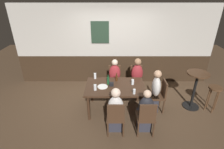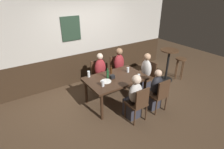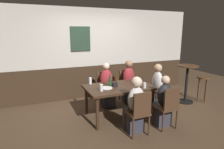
% 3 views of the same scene
% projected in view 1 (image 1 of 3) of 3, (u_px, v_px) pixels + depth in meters
% --- Properties ---
extents(ground_plane, '(12.00, 12.00, 0.00)m').
position_uv_depth(ground_plane, '(114.00, 109.00, 4.83)').
color(ground_plane, '#4C3826').
extents(wall_back, '(6.40, 0.13, 2.60)m').
position_uv_depth(wall_back, '(114.00, 45.00, 5.72)').
color(wall_back, '#332316').
rests_on(wall_back, ground_plane).
extents(dining_table, '(1.51, 0.96, 0.74)m').
position_uv_depth(dining_table, '(114.00, 89.00, 4.54)').
color(dining_table, '#382316').
rests_on(dining_table, ground_plane).
extents(chair_mid_far, '(0.40, 0.40, 0.88)m').
position_uv_depth(chair_mid_far, '(114.00, 78.00, 5.41)').
color(chair_mid_far, '#422B1C').
rests_on(chair_mid_far, ground_plane).
extents(chair_mid_near, '(0.40, 0.40, 0.88)m').
position_uv_depth(chair_mid_near, '(115.00, 116.00, 3.81)').
color(chair_mid_near, '#422B1C').
rests_on(chair_mid_near, ground_plane).
extents(chair_right_near, '(0.40, 0.40, 0.88)m').
position_uv_depth(chair_right_near, '(146.00, 116.00, 3.81)').
color(chair_right_near, '#422B1C').
rests_on(chair_right_near, ground_plane).
extents(chair_right_far, '(0.40, 0.40, 0.88)m').
position_uv_depth(chair_right_far, '(135.00, 78.00, 5.41)').
color(chair_right_far, '#422B1C').
rests_on(chair_right_far, ground_plane).
extents(chair_head_east, '(0.40, 0.40, 0.88)m').
position_uv_depth(chair_head_east, '(159.00, 94.00, 4.61)').
color(chair_head_east, '#422B1C').
rests_on(chair_head_east, ground_plane).
extents(person_mid_far, '(0.34, 0.37, 1.16)m').
position_uv_depth(person_mid_far, '(114.00, 81.00, 5.27)').
color(person_mid_far, '#2D2D38').
rests_on(person_mid_far, ground_plane).
extents(person_mid_near, '(0.34, 0.37, 1.13)m').
position_uv_depth(person_mid_near, '(115.00, 112.00, 3.96)').
color(person_mid_near, '#2D2D38').
rests_on(person_mid_near, ground_plane).
extents(person_right_near, '(0.34, 0.37, 1.09)m').
position_uv_depth(person_right_near, '(144.00, 113.00, 3.98)').
color(person_right_near, '#2D2D38').
rests_on(person_right_near, ground_plane).
extents(person_right_far, '(0.34, 0.37, 1.19)m').
position_uv_depth(person_right_far, '(136.00, 80.00, 5.26)').
color(person_right_far, '#2D2D38').
rests_on(person_right_far, ground_plane).
extents(person_head_east, '(0.37, 0.34, 1.18)m').
position_uv_depth(person_head_east, '(153.00, 94.00, 4.61)').
color(person_head_east, '#2D2D38').
rests_on(person_head_east, ground_plane).
extents(highball_clear, '(0.07, 0.07, 0.14)m').
position_uv_depth(highball_clear, '(132.00, 82.00, 4.55)').
color(highball_clear, silver).
rests_on(highball_clear, dining_table).
extents(beer_glass_half, '(0.07, 0.07, 0.16)m').
position_uv_depth(beer_glass_half, '(94.00, 76.00, 4.84)').
color(beer_glass_half, silver).
rests_on(beer_glass_half, dining_table).
extents(beer_glass_tall, '(0.06, 0.06, 0.12)m').
position_uv_depth(beer_glass_tall, '(134.00, 92.00, 4.15)').
color(beer_glass_tall, silver).
rests_on(beer_glass_tall, dining_table).
extents(pint_glass_stout, '(0.07, 0.07, 0.15)m').
position_uv_depth(pint_glass_stout, '(95.00, 88.00, 4.30)').
color(pint_glass_stout, silver).
rests_on(pint_glass_stout, dining_table).
extents(beer_bottle_green, '(0.06, 0.06, 0.27)m').
position_uv_depth(beer_bottle_green, '(108.00, 81.00, 4.54)').
color(beer_bottle_green, '#194723').
rests_on(beer_bottle_green, dining_table).
extents(beer_bottle_brown, '(0.06, 0.06, 0.23)m').
position_uv_depth(beer_bottle_brown, '(116.00, 78.00, 4.71)').
color(beer_bottle_brown, '#42230F').
rests_on(beer_bottle_brown, dining_table).
extents(plate_white_large, '(0.26, 0.26, 0.01)m').
position_uv_depth(plate_white_large, '(102.00, 87.00, 4.46)').
color(plate_white_large, white).
rests_on(plate_white_large, dining_table).
extents(condiment_caddy, '(0.11, 0.09, 0.09)m').
position_uv_depth(condiment_caddy, '(111.00, 84.00, 4.49)').
color(condiment_caddy, black).
rests_on(condiment_caddy, dining_table).
extents(side_bar_table, '(0.56, 0.56, 1.05)m').
position_uv_depth(side_bar_table, '(194.00, 87.00, 4.67)').
color(side_bar_table, black).
rests_on(side_bar_table, ground_plane).
extents(bar_stool, '(0.34, 0.34, 0.72)m').
position_uv_depth(bar_stool, '(213.00, 92.00, 4.57)').
color(bar_stool, '#513521').
rests_on(bar_stool, ground_plane).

